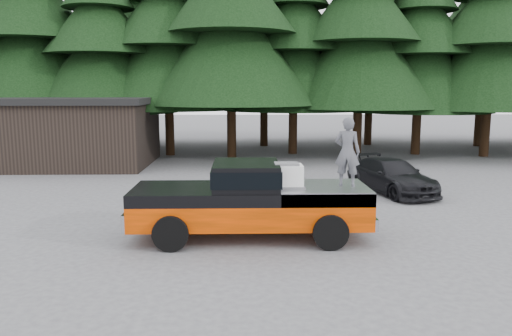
{
  "coord_description": "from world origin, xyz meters",
  "views": [
    {
      "loc": [
        -0.4,
        -12.64,
        3.71
      ],
      "look_at": [
        -0.06,
        0.0,
        1.7
      ],
      "focal_mm": 35.0,
      "sensor_mm": 36.0,
      "label": 1
    }
  ],
  "objects_px": {
    "man_on_bed": "(347,152)",
    "air_compressor": "(286,176)",
    "parked_car": "(391,176)",
    "utility_building": "(67,131)",
    "pickup_truck": "(250,212)"
  },
  "relations": [
    {
      "from": "man_on_bed",
      "to": "utility_building",
      "type": "height_order",
      "value": "utility_building"
    },
    {
      "from": "air_compressor",
      "to": "man_on_bed",
      "type": "relative_size",
      "value": 0.46
    },
    {
      "from": "air_compressor",
      "to": "utility_building",
      "type": "relative_size",
      "value": 0.09
    },
    {
      "from": "air_compressor",
      "to": "parked_car",
      "type": "distance_m",
      "value": 7.12
    },
    {
      "from": "parked_car",
      "to": "utility_building",
      "type": "height_order",
      "value": "utility_building"
    },
    {
      "from": "pickup_truck",
      "to": "utility_building",
      "type": "height_order",
      "value": "utility_building"
    },
    {
      "from": "pickup_truck",
      "to": "utility_building",
      "type": "relative_size",
      "value": 0.71
    },
    {
      "from": "pickup_truck",
      "to": "man_on_bed",
      "type": "relative_size",
      "value": 3.52
    },
    {
      "from": "parked_car",
      "to": "utility_building",
      "type": "bearing_deg",
      "value": 135.61
    },
    {
      "from": "pickup_truck",
      "to": "man_on_bed",
      "type": "bearing_deg",
      "value": -0.9
    },
    {
      "from": "parked_car",
      "to": "utility_building",
      "type": "relative_size",
      "value": 0.5
    },
    {
      "from": "pickup_truck",
      "to": "air_compressor",
      "type": "distance_m",
      "value": 1.3
    },
    {
      "from": "man_on_bed",
      "to": "air_compressor",
      "type": "bearing_deg",
      "value": 24.8
    },
    {
      "from": "air_compressor",
      "to": "parked_car",
      "type": "height_order",
      "value": "air_compressor"
    },
    {
      "from": "utility_building",
      "to": "man_on_bed",
      "type": "bearing_deg",
      "value": -48.28
    }
  ]
}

